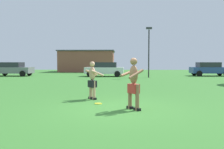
{
  "coord_description": "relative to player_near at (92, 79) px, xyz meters",
  "views": [
    {
      "loc": [
        0.07,
        -7.79,
        1.6
      ],
      "look_at": [
        -0.28,
        2.75,
        1.03
      ],
      "focal_mm": 36.79,
      "sensor_mm": 36.0,
      "label": 1
    }
  ],
  "objects": [
    {
      "name": "frisbee",
      "position": [
        0.35,
        -1.1,
        -0.84
      ],
      "size": [
        0.28,
        0.28,
        0.03
      ],
      "primitive_type": "cylinder",
      "color": "yellow",
      "rests_on": "ground_plane"
    },
    {
      "name": "player_near",
      "position": [
        0.0,
        0.0,
        0.0
      ],
      "size": [
        0.84,
        0.68,
        1.63
      ],
      "color": "black",
      "rests_on": "ground_plane"
    },
    {
      "name": "car_blue_mid_lot",
      "position": [
        11.54,
        17.05,
        -0.03
      ],
      "size": [
        4.31,
        2.04,
        1.58
      ],
      "color": "#2D478C",
      "rests_on": "ground_plane"
    },
    {
      "name": "car_gray_far_end",
      "position": [
        -11.15,
        16.24,
        -0.03
      ],
      "size": [
        4.36,
        2.14,
        1.58
      ],
      "color": "slate",
      "rests_on": "ground_plane"
    },
    {
      "name": "outbuilding_behind_lot",
      "position": [
        -4.19,
        28.73,
        0.89
      ],
      "size": [
        8.97,
        6.96,
        3.48
      ],
      "color": "brown",
      "rests_on": "ground_plane"
    },
    {
      "name": "ground_plane",
      "position": [
        1.1,
        -2.0,
        -0.86
      ],
      "size": [
        80.0,
        80.0,
        0.0
      ],
      "primitive_type": "plane",
      "color": "#38752D"
    },
    {
      "name": "car_white_near_post",
      "position": [
        -0.5,
        15.9,
        -0.03
      ],
      "size": [
        4.37,
        2.17,
        1.58
      ],
      "color": "white",
      "rests_on": "ground_plane"
    },
    {
      "name": "player_in_red",
      "position": [
        1.63,
        -2.12,
        0.07
      ],
      "size": [
        0.79,
        0.83,
        1.74
      ],
      "color": "black",
      "rests_on": "ground_plane"
    },
    {
      "name": "lamp_post",
      "position": [
        4.16,
        13.95,
        2.35
      ],
      "size": [
        0.6,
        0.24,
        5.16
      ],
      "color": "black",
      "rests_on": "ground_plane"
    }
  ]
}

